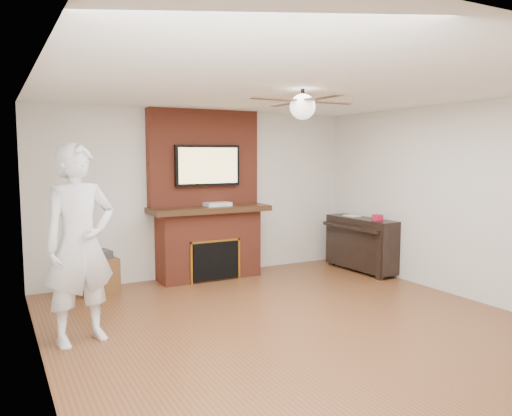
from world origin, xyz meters
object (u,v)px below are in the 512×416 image
fireplace (207,212)px  person (80,244)px  piano (361,243)px  side_table (96,273)px

fireplace → person: bearing=-138.6°
person → piano: bearing=-1.8°
fireplace → side_table: bearing=-177.7°
fireplace → piano: fireplace is taller
person → piano: (4.39, 1.07, -0.52)m
side_table → piano: size_ratio=0.43×
fireplace → side_table: 1.80m
person → side_table: 1.98m
person → side_table: (0.46, 1.79, -0.72)m
side_table → piano: (3.93, -0.72, 0.20)m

